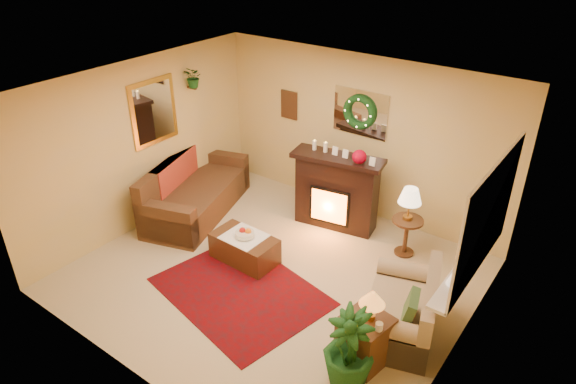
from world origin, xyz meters
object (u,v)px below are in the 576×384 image
Objects in this scene: sofa at (197,189)px; coffee_table at (245,248)px; side_table_round at (406,234)px; end_table_square at (365,341)px; fireplace at (337,194)px; loveseat at (402,301)px.

coffee_table is at bearing -38.25° from sofa.
side_table_round is at bearing -1.51° from sofa.
sofa reaches higher than coffee_table.
side_table_round reaches higher than end_table_square.
coffee_table is (-0.55, -1.58, -0.34)m from fireplace.
sofa is 3.98m from end_table_square.
coffee_table is at bearing 163.80° from loveseat.
fireplace is at bearing 176.34° from side_table_round.
end_table_square is (3.79, -1.22, -0.16)m from sofa.
side_table_round is (-0.61, 1.46, -0.10)m from loveseat.
fireplace is 1.71m from coffee_table.
coffee_table is at bearing 164.19° from end_table_square.
loveseat is 2.21× the size of end_table_square.
loveseat is at bearing -67.38° from side_table_round.
side_table_round is (3.28, 0.93, -0.10)m from sofa.
fireplace is 2.84m from end_table_square.
loveseat reaches higher than end_table_square.
loveseat is (3.89, -0.53, -0.01)m from sofa.
fireplace is at bearing 8.86° from sofa.
fireplace reaches higher than sofa.
loveseat is 2.27× the size of side_table_round.
end_table_square is 0.63× the size of coffee_table.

